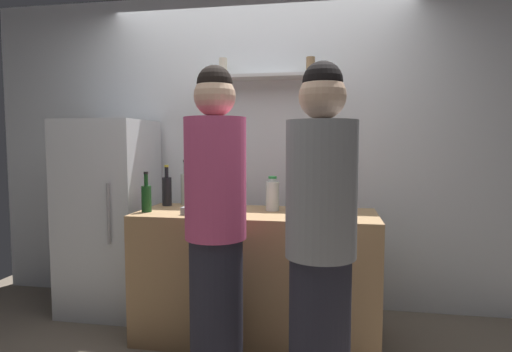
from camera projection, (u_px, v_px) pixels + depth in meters
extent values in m
cube|color=white|center=(259.00, 151.00, 3.58)|extent=(4.80, 0.10, 2.60)
cube|color=silver|center=(266.00, 77.00, 3.36)|extent=(1.01, 0.22, 0.02)
cylinder|color=beige|center=(223.00, 67.00, 3.41)|extent=(0.07, 0.07, 0.15)
cylinder|color=olive|center=(311.00, 66.00, 3.29)|extent=(0.07, 0.07, 0.13)
cube|color=silver|center=(110.00, 216.00, 3.43)|extent=(0.65, 0.63, 1.55)
cylinder|color=#99999E|center=(108.00, 214.00, 3.07)|extent=(0.02, 0.02, 0.45)
cube|color=#9E7A51|center=(256.00, 275.00, 2.93)|extent=(1.64, 0.62, 0.89)
cube|color=gray|center=(210.00, 209.00, 2.86)|extent=(0.34, 0.24, 0.05)
cylinder|color=#B2B2B7|center=(331.00, 211.00, 2.58)|extent=(0.11, 0.11, 0.12)
cylinder|color=silver|center=(334.00, 200.00, 2.56)|extent=(0.02, 0.02, 0.18)
cylinder|color=silver|center=(332.00, 201.00, 2.60)|extent=(0.04, 0.01, 0.16)
cylinder|color=silver|center=(329.00, 201.00, 2.58)|extent=(0.01, 0.03, 0.17)
cylinder|color=silver|center=(332.00, 202.00, 2.58)|extent=(0.02, 0.02, 0.16)
cylinder|color=silver|center=(331.00, 202.00, 2.57)|extent=(0.02, 0.03, 0.15)
cylinder|color=silver|center=(328.00, 201.00, 2.56)|extent=(0.01, 0.01, 0.18)
cylinder|color=silver|center=(332.00, 202.00, 2.55)|extent=(0.04, 0.02, 0.16)
cylinder|color=silver|center=(336.00, 201.00, 2.55)|extent=(0.01, 0.01, 0.18)
cylinder|color=#472814|center=(315.00, 196.00, 2.84)|extent=(0.07, 0.07, 0.24)
cylinder|color=#472814|center=(315.00, 172.00, 2.82)|extent=(0.03, 0.03, 0.09)
cylinder|color=maroon|center=(315.00, 164.00, 2.82)|extent=(0.03, 0.03, 0.02)
cylinder|color=black|center=(167.00, 191.00, 3.19)|extent=(0.07, 0.07, 0.22)
cylinder|color=black|center=(167.00, 172.00, 3.18)|extent=(0.03, 0.03, 0.08)
cylinder|color=gold|center=(166.00, 166.00, 3.17)|extent=(0.03, 0.03, 0.02)
cylinder|color=#19471E|center=(146.00, 199.00, 2.90)|extent=(0.07, 0.07, 0.18)
cylinder|color=#19471E|center=(146.00, 180.00, 2.89)|extent=(0.03, 0.03, 0.08)
cylinder|color=black|center=(146.00, 173.00, 2.89)|extent=(0.03, 0.03, 0.02)
cylinder|color=#B2BFB2|center=(186.00, 189.00, 3.24)|extent=(0.07, 0.07, 0.24)
cylinder|color=#B2BFB2|center=(185.00, 168.00, 3.22)|extent=(0.03, 0.03, 0.09)
cylinder|color=#333333|center=(185.00, 161.00, 3.22)|extent=(0.03, 0.03, 0.02)
cylinder|color=silver|center=(272.00, 196.00, 2.95)|extent=(0.09, 0.09, 0.20)
cylinder|color=silver|center=(273.00, 180.00, 2.94)|extent=(0.05, 0.05, 0.02)
cylinder|color=#268C3F|center=(273.00, 177.00, 2.94)|extent=(0.06, 0.06, 0.02)
cylinder|color=#262633|center=(216.00, 312.00, 2.37)|extent=(0.30, 0.30, 0.84)
cylinder|color=#D14C7F|center=(215.00, 178.00, 2.31)|extent=(0.34, 0.34, 0.67)
sphere|color=#D8AD8C|center=(215.00, 96.00, 2.27)|extent=(0.23, 0.23, 0.23)
sphere|color=black|center=(215.00, 83.00, 2.27)|extent=(0.19, 0.19, 0.19)
cylinder|color=#262633|center=(319.00, 339.00, 2.05)|extent=(0.30, 0.30, 0.82)
cylinder|color=gray|center=(321.00, 189.00, 2.00)|extent=(0.34, 0.34, 0.65)
sphere|color=#D8AD8C|center=(322.00, 96.00, 1.96)|extent=(0.22, 0.22, 0.22)
sphere|color=black|center=(323.00, 82.00, 1.96)|extent=(0.19, 0.19, 0.19)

